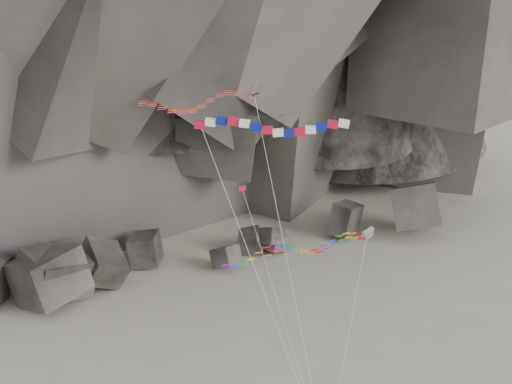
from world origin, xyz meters
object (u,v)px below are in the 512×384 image
object	(u,v)px
parafoil_kite	(293,248)
delta_kite	(193,102)
pennant_kite	(258,239)
banner_kite	(272,128)

from	to	relation	value
parafoil_kite	delta_kite	bearing A→B (deg)	136.75
parafoil_kite	pennant_kite	size ratio (longest dim) A/B	0.81
banner_kite	parafoil_kite	xyz separation A→B (m)	(2.18, 0.96, -10.09)
delta_kite	parafoil_kite	size ratio (longest dim) A/B	1.77
pennant_kite	banner_kite	bearing A→B (deg)	-92.87
delta_kite	pennant_kite	world-z (taller)	delta_kite
delta_kite	pennant_kite	bearing A→B (deg)	5.42
delta_kite	parafoil_kite	xyz separation A→B (m)	(7.07, -2.19, -11.63)
delta_kite	parafoil_kite	distance (m)	13.78
parafoil_kite	pennant_kite	xyz separation A→B (m)	(-2.55, 1.08, 0.67)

